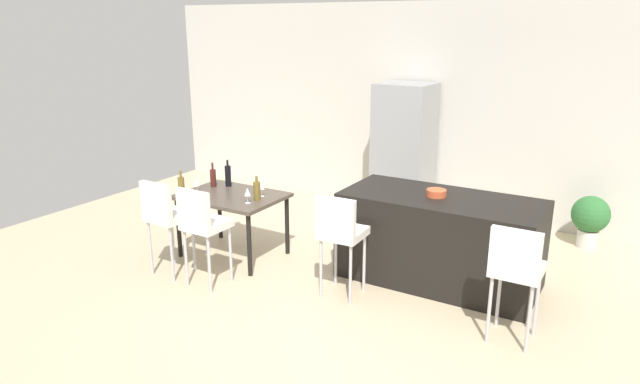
{
  "coord_description": "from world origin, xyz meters",
  "views": [
    {
      "loc": [
        2.22,
        -4.69,
        2.6
      ],
      "look_at": [
        -0.8,
        0.35,
        0.85
      ],
      "focal_mm": 31.78,
      "sensor_mm": 36.0,
      "label": 1
    }
  ],
  "objects_px": {
    "dining_table": "(232,201)",
    "wine_bottle_far": "(213,178)",
    "fruit_bowl": "(436,193)",
    "wine_glass_middle": "(261,186)",
    "bar_chair_left": "(340,230)",
    "potted_plant": "(590,217)",
    "bar_chair_middle": "(516,266)",
    "refrigerator": "(404,150)",
    "dining_chair_far": "(202,221)",
    "dining_chair_near": "(165,213)",
    "wine_glass_near": "(197,182)",
    "wine_glass_end": "(247,192)",
    "wine_bottle_corner": "(181,187)",
    "wine_bottle_right": "(257,191)",
    "wine_bottle_left": "(228,176)",
    "kitchen_island": "(440,239)"
  },
  "relations": [
    {
      "from": "bar_chair_left",
      "to": "fruit_bowl",
      "type": "xyz_separation_m",
      "value": [
        0.65,
        0.84,
        0.26
      ]
    },
    {
      "from": "dining_table",
      "to": "wine_bottle_right",
      "type": "bearing_deg",
      "value": -2.8
    },
    {
      "from": "fruit_bowl",
      "to": "wine_glass_middle",
      "type": "bearing_deg",
      "value": -166.67
    },
    {
      "from": "dining_chair_far",
      "to": "refrigerator",
      "type": "distance_m",
      "value": 3.29
    },
    {
      "from": "wine_bottle_far",
      "to": "wine_bottle_left",
      "type": "bearing_deg",
      "value": 38.51
    },
    {
      "from": "dining_chair_far",
      "to": "refrigerator",
      "type": "bearing_deg",
      "value": 75.46
    },
    {
      "from": "wine_bottle_far",
      "to": "potted_plant",
      "type": "distance_m",
      "value": 4.53
    },
    {
      "from": "bar_chair_left",
      "to": "wine_glass_middle",
      "type": "distance_m",
      "value": 1.3
    },
    {
      "from": "bar_chair_middle",
      "to": "fruit_bowl",
      "type": "distance_m",
      "value": 1.33
    },
    {
      "from": "refrigerator",
      "to": "fruit_bowl",
      "type": "bearing_deg",
      "value": -58.43
    },
    {
      "from": "dining_chair_far",
      "to": "refrigerator",
      "type": "relative_size",
      "value": 0.57
    },
    {
      "from": "refrigerator",
      "to": "dining_chair_near",
      "type": "bearing_deg",
      "value": -112.81
    },
    {
      "from": "wine_bottle_corner",
      "to": "wine_glass_near",
      "type": "xyz_separation_m",
      "value": [
        0.04,
        0.2,
        0.01
      ]
    },
    {
      "from": "bar_chair_middle",
      "to": "wine_bottle_far",
      "type": "relative_size",
      "value": 3.59
    },
    {
      "from": "dining_chair_near",
      "to": "refrigerator",
      "type": "bearing_deg",
      "value": 67.19
    },
    {
      "from": "bar_chair_middle",
      "to": "wine_glass_middle",
      "type": "xyz_separation_m",
      "value": [
        -2.87,
        0.39,
        0.17
      ]
    },
    {
      "from": "bar_chair_middle",
      "to": "bar_chair_left",
      "type": "bearing_deg",
      "value": 180.0
    },
    {
      "from": "wine_bottle_right",
      "to": "potted_plant",
      "type": "relative_size",
      "value": 0.42
    },
    {
      "from": "kitchen_island",
      "to": "bar_chair_left",
      "type": "relative_size",
      "value": 1.9
    },
    {
      "from": "dining_table",
      "to": "wine_bottle_far",
      "type": "xyz_separation_m",
      "value": [
        -0.39,
        0.14,
        0.19
      ]
    },
    {
      "from": "wine_glass_end",
      "to": "potted_plant",
      "type": "height_order",
      "value": "wine_glass_end"
    },
    {
      "from": "wine_bottle_left",
      "to": "wine_glass_end",
      "type": "height_order",
      "value": "wine_bottle_left"
    },
    {
      "from": "wine_glass_near",
      "to": "potted_plant",
      "type": "bearing_deg",
      "value": 33.13
    },
    {
      "from": "wine_glass_near",
      "to": "wine_glass_end",
      "type": "relative_size",
      "value": 1.0
    },
    {
      "from": "bar_chair_middle",
      "to": "wine_glass_middle",
      "type": "bearing_deg",
      "value": 172.22
    },
    {
      "from": "wine_glass_near",
      "to": "potted_plant",
      "type": "relative_size",
      "value": 0.27
    },
    {
      "from": "wine_bottle_corner",
      "to": "wine_glass_near",
      "type": "relative_size",
      "value": 1.72
    },
    {
      "from": "kitchen_island",
      "to": "wine_bottle_left",
      "type": "relative_size",
      "value": 6.23
    },
    {
      "from": "bar_chair_middle",
      "to": "fruit_bowl",
      "type": "height_order",
      "value": "bar_chair_middle"
    },
    {
      "from": "wine_bottle_left",
      "to": "wine_glass_end",
      "type": "distance_m",
      "value": 0.73
    },
    {
      "from": "bar_chair_middle",
      "to": "dining_table",
      "type": "height_order",
      "value": "bar_chair_middle"
    },
    {
      "from": "dining_chair_far",
      "to": "wine_glass_middle",
      "type": "bearing_deg",
      "value": 84.73
    },
    {
      "from": "kitchen_island",
      "to": "wine_bottle_far",
      "type": "xyz_separation_m",
      "value": [
        -2.67,
        -0.43,
        0.39
      ]
    },
    {
      "from": "dining_table",
      "to": "dining_chair_far",
      "type": "height_order",
      "value": "dining_chair_far"
    },
    {
      "from": "wine_bottle_corner",
      "to": "refrigerator",
      "type": "relative_size",
      "value": 0.16
    },
    {
      "from": "wine_bottle_far",
      "to": "fruit_bowl",
      "type": "bearing_deg",
      "value": 9.16
    },
    {
      "from": "bar_chair_left",
      "to": "refrigerator",
      "type": "xyz_separation_m",
      "value": [
        -0.49,
        2.68,
        0.22
      ]
    },
    {
      "from": "bar_chair_left",
      "to": "wine_glass_middle",
      "type": "height_order",
      "value": "bar_chair_left"
    },
    {
      "from": "fruit_bowl",
      "to": "bar_chair_middle",
      "type": "bearing_deg",
      "value": -39.95
    },
    {
      "from": "wine_bottle_right",
      "to": "wine_glass_end",
      "type": "height_order",
      "value": "wine_bottle_right"
    },
    {
      "from": "bar_chair_left",
      "to": "potted_plant",
      "type": "height_order",
      "value": "bar_chair_left"
    },
    {
      "from": "dining_table",
      "to": "wine_bottle_corner",
      "type": "distance_m",
      "value": 0.58
    },
    {
      "from": "dining_chair_far",
      "to": "wine_glass_near",
      "type": "relative_size",
      "value": 6.03
    },
    {
      "from": "kitchen_island",
      "to": "wine_glass_end",
      "type": "distance_m",
      "value": 2.09
    },
    {
      "from": "dining_chair_far",
      "to": "wine_bottle_corner",
      "type": "bearing_deg",
      "value": 147.89
    },
    {
      "from": "dining_chair_near",
      "to": "potted_plant",
      "type": "relative_size",
      "value": 1.64
    },
    {
      "from": "bar_chair_left",
      "to": "dining_table",
      "type": "distance_m",
      "value": 1.59
    },
    {
      "from": "wine_glass_middle",
      "to": "dining_chair_far",
      "type": "bearing_deg",
      "value": -95.27
    },
    {
      "from": "dining_chair_near",
      "to": "wine_bottle_left",
      "type": "xyz_separation_m",
      "value": [
        0.0,
        1.03,
        0.17
      ]
    },
    {
      "from": "bar_chair_middle",
      "to": "wine_glass_middle",
      "type": "height_order",
      "value": "bar_chair_middle"
    }
  ]
}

